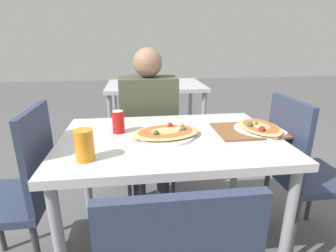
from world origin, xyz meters
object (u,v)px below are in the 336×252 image
(drink_glass, at_px, (84,145))
(pizza_main, at_px, (166,133))
(chair_side_left, at_px, (21,188))
(chair_side_right, at_px, (300,167))
(pizza_second, at_px, (260,128))
(person_seated, at_px, (149,113))
(dining_table, at_px, (170,150))
(soda_can, at_px, (118,122))
(chair_far_seated, at_px, (149,130))

(drink_glass, bearing_deg, pizza_main, 32.28)
(chair_side_left, xyz_separation_m, chair_side_right, (1.54, 0.03, 0.00))
(chair_side_left, distance_m, pizza_second, 1.31)
(chair_side_right, distance_m, pizza_main, 0.82)
(chair_side_right, height_order, person_seated, person_seated)
(dining_table, distance_m, soda_can, 0.33)
(chair_side_right, xyz_separation_m, pizza_second, (-0.25, 0.06, 0.23))
(soda_can, bearing_deg, chair_far_seated, 72.56)
(soda_can, distance_m, drink_glass, 0.36)
(drink_glass, relative_size, pizza_second, 0.43)
(dining_table, xyz_separation_m, drink_glass, (-0.40, -0.23, 0.15))
(soda_can, height_order, drink_glass, drink_glass)
(chair_side_left, distance_m, soda_can, 0.59)
(dining_table, xyz_separation_m, chair_far_seated, (-0.08, 0.73, -0.14))
(person_seated, xyz_separation_m, pizza_second, (0.60, -0.59, 0.05))
(pizza_second, bearing_deg, chair_side_left, -176.09)
(dining_table, xyz_separation_m, pizza_main, (-0.02, 0.01, 0.10))
(chair_side_right, bearing_deg, dining_table, -92.41)
(pizza_main, bearing_deg, person_seated, 95.37)
(pizza_second, bearing_deg, dining_table, -177.33)
(soda_can, relative_size, pizza_second, 0.39)
(chair_far_seated, relative_size, drink_glass, 6.77)
(dining_table, height_order, chair_far_seated, chair_far_seated)
(person_seated, height_order, pizza_second, person_seated)
(dining_table, height_order, person_seated, person_seated)
(chair_far_seated, bearing_deg, person_seated, 90.00)
(soda_can, xyz_separation_m, drink_glass, (-0.13, -0.33, 0.01))
(chair_far_seated, distance_m, person_seated, 0.21)
(chair_side_right, bearing_deg, chair_side_left, -88.83)
(chair_side_left, distance_m, person_seated, 0.99)
(chair_side_left, bearing_deg, soda_can, -71.42)
(chair_side_right, bearing_deg, pizza_main, -92.91)
(soda_can, bearing_deg, pizza_second, -5.61)
(dining_table, relative_size, pizza_second, 3.64)
(chair_far_seated, relative_size, person_seated, 0.79)
(chair_side_right, bearing_deg, pizza_second, -102.72)
(chair_side_right, relative_size, drink_glass, 6.77)
(chair_far_seated, height_order, drink_glass, chair_far_seated)
(drink_glass, xyz_separation_m, pizza_second, (0.92, 0.26, -0.05))
(person_seated, bearing_deg, pizza_main, 95.37)
(person_seated, relative_size, drink_glass, 8.58)
(chair_far_seated, xyz_separation_m, chair_side_left, (-0.69, -0.80, 0.00))
(chair_side_right, bearing_deg, chair_far_seated, -132.07)
(dining_table, relative_size, person_seated, 0.99)
(chair_side_left, relative_size, person_seated, 0.79)
(person_seated, height_order, soda_can, person_seated)
(soda_can, bearing_deg, person_seated, 68.91)
(drink_glass, bearing_deg, soda_can, 69.38)
(chair_side_right, xyz_separation_m, drink_glass, (-1.17, -0.20, 0.28))
(drink_glass, bearing_deg, chair_side_left, 155.32)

